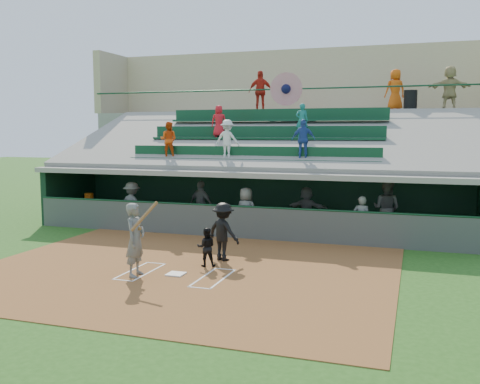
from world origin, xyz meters
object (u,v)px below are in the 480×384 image
(water_cooler, at_px, (89,197))
(white_table, at_px, (90,211))
(home_plate, at_px, (176,274))
(trash_bin, at_px, (410,100))
(batter_at_plate, at_px, (135,239))
(catcher, at_px, (206,247))

(water_cooler, bearing_deg, white_table, -38.74)
(white_table, bearing_deg, home_plate, -64.98)
(white_table, relative_size, trash_bin, 1.01)
(batter_at_plate, height_order, water_cooler, batter_at_plate)
(home_plate, height_order, water_cooler, water_cooler)
(home_plate, relative_size, white_table, 0.50)
(catcher, height_order, trash_bin, trash_bin)
(catcher, relative_size, white_table, 1.24)
(batter_at_plate, relative_size, catcher, 1.84)
(catcher, xyz_separation_m, white_table, (-7.37, 5.48, -0.14))
(home_plate, bearing_deg, white_table, 136.84)
(catcher, bearing_deg, trash_bin, -134.73)
(home_plate, distance_m, white_table, 9.53)
(water_cooler, height_order, trash_bin, trash_bin)
(home_plate, relative_size, water_cooler, 1.19)
(batter_at_plate, height_order, catcher, batter_at_plate)
(batter_at_plate, distance_m, water_cooler, 9.26)
(home_plate, height_order, trash_bin, trash_bin)
(home_plate, xyz_separation_m, catcher, (0.43, 1.04, 0.52))
(trash_bin, bearing_deg, water_cooler, -155.06)
(batter_at_plate, bearing_deg, water_cooler, 131.09)
(batter_at_plate, distance_m, trash_bin, 14.82)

